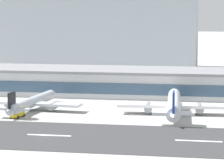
% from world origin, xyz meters
% --- Properties ---
extents(ground_plane, '(1400.00, 1400.00, 0.00)m').
position_xyz_m(ground_plane, '(0.00, 0.00, 0.00)').
color(ground_plane, '#A8A8A3').
extents(runway_strip, '(800.00, 34.62, 0.08)m').
position_xyz_m(runway_strip, '(0.00, 0.69, 0.04)').
color(runway_strip, '#38383A').
rests_on(runway_strip, ground_plane).
extents(runway_centreline_dash_4, '(12.00, 1.20, 0.01)m').
position_xyz_m(runway_centreline_dash_4, '(0.65, 0.69, 0.09)').
color(runway_centreline_dash_4, white).
rests_on(runway_centreline_dash_4, runway_strip).
extents(runway_centreline_dash_5, '(12.00, 1.20, 0.01)m').
position_xyz_m(runway_centreline_dash_5, '(40.17, 0.69, 0.09)').
color(runway_centreline_dash_5, white).
rests_on(runway_centreline_dash_5, runway_strip).
extents(terminal_building, '(194.57, 27.59, 10.18)m').
position_xyz_m(terminal_building, '(6.02, 77.66, 5.09)').
color(terminal_building, '#B7BABC').
rests_on(terminal_building, ground_plane).
extents(distant_hotel_block, '(131.03, 39.70, 49.38)m').
position_xyz_m(distant_hotel_block, '(-31.45, 179.03, 24.69)').
color(distant_hotel_block, '#A8B2BC').
rests_on(distant_hotel_block, ground_plane).
extents(airliner_black_tail_gate_0, '(34.49, 39.34, 8.22)m').
position_xyz_m(airliner_black_tail_gate_0, '(-16.02, 36.75, 2.62)').
color(airliner_black_tail_gate_0, silver).
rests_on(airliner_black_tail_gate_0, ground_plane).
extents(airliner_navy_tail_gate_1, '(36.38, 47.49, 9.91)m').
position_xyz_m(airliner_navy_tail_gate_1, '(31.27, 37.32, 3.16)').
color(airliner_navy_tail_gate_1, white).
rests_on(airliner_navy_tail_gate_1, ground_plane).
extents(service_box_truck_2, '(3.37, 6.28, 3.25)m').
position_xyz_m(service_box_truck_2, '(-16.26, 24.26, 1.79)').
color(service_box_truck_2, gold).
rests_on(service_box_truck_2, ground_plane).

